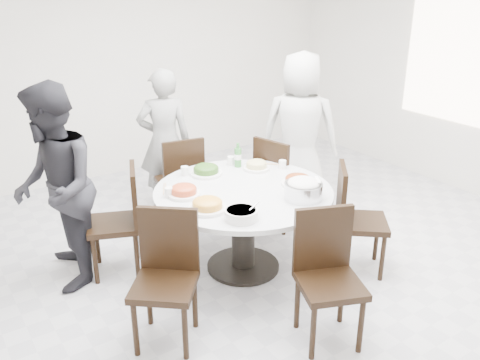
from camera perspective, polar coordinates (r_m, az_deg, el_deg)
floor at (r=4.61m, az=3.30°, el=-9.64°), size 6.00×6.00×0.01m
wall_back at (r=6.64m, az=-12.62°, el=12.67°), size 6.00×0.01×2.80m
dining_table at (r=4.40m, az=0.37°, el=-5.59°), size 1.50×1.50×0.75m
chair_ne at (r=5.16m, az=4.71°, el=-0.15°), size 0.51×0.51×0.95m
chair_n at (r=5.22m, az=-6.86°, el=0.04°), size 0.48×0.48×0.95m
chair_nw at (r=4.44m, az=-14.01°, el=-4.58°), size 0.55×0.55×0.95m
chair_sw at (r=3.55m, az=-8.52°, el=-11.36°), size 0.59×0.59×0.95m
chair_s at (r=3.57m, az=10.12°, el=-11.20°), size 0.55×0.55×0.95m
chair_se at (r=4.46m, az=13.54°, el=-4.39°), size 0.59×0.59×0.95m
diner_right at (r=5.52m, az=6.72°, el=5.42°), size 0.98×0.98×1.71m
diner_middle at (r=5.47m, az=-8.47°, el=4.32°), size 0.65×0.53×1.55m
diner_left at (r=4.27m, az=-20.04°, el=-0.94°), size 0.81×0.94×1.69m
dish_greens at (r=4.56m, az=-3.83°, el=1.05°), size 0.29×0.29×0.07m
dish_pale at (r=4.67m, az=1.87°, el=1.56°), size 0.24×0.24×0.07m
dish_orange at (r=4.14m, az=-6.33°, el=-1.29°), size 0.27×0.27×0.07m
dish_redbrown at (r=4.34m, az=6.51°, el=-0.16°), size 0.28×0.28×0.07m
dish_tofu at (r=3.87m, az=-3.68°, el=-2.86°), size 0.30×0.30×0.08m
rice_bowl at (r=4.08m, az=7.12°, el=-1.23°), size 0.31×0.31×0.13m
soup_bowl at (r=3.72m, az=0.12°, el=-3.88°), size 0.25×0.25×0.08m
beverage_bottle at (r=4.72m, az=-0.24°, el=2.83°), size 0.07×0.07×0.23m
tea_cups at (r=4.73m, az=-4.09°, el=1.88°), size 0.07×0.07×0.08m
chopsticks at (r=4.78m, az=-3.72°, el=1.64°), size 0.24×0.04×0.01m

